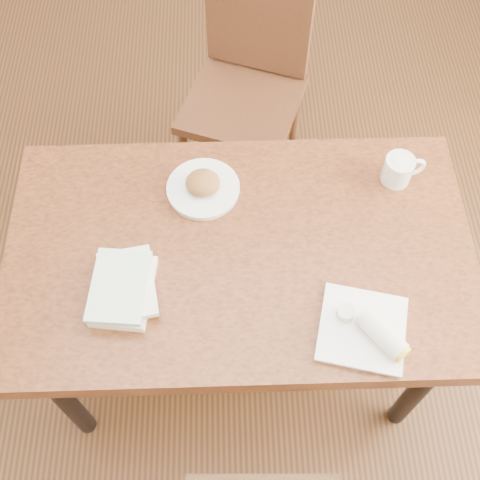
{
  "coord_description": "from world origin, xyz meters",
  "views": [
    {
      "loc": [
        -0.03,
        -0.83,
        2.21
      ],
      "look_at": [
        0.0,
        0.0,
        0.8
      ],
      "focal_mm": 45.0,
      "sensor_mm": 36.0,
      "label": 1
    }
  ],
  "objects_px": {
    "chair_far": "(249,75)",
    "plate_burrito": "(368,330)",
    "plate_scone": "(203,187)",
    "book_stack": "(124,287)",
    "table": "(240,263)",
    "coffee_mug": "(399,169)"
  },
  "relations": [
    {
      "from": "chair_far",
      "to": "plate_burrito",
      "type": "distance_m",
      "value": 1.19
    },
    {
      "from": "plate_scone",
      "to": "book_stack",
      "type": "relative_size",
      "value": 0.9
    },
    {
      "from": "book_stack",
      "to": "plate_scone",
      "type": "bearing_deg",
      "value": 57.27
    },
    {
      "from": "table",
      "to": "plate_scone",
      "type": "xyz_separation_m",
      "value": [
        -0.1,
        0.2,
        0.1
      ]
    },
    {
      "from": "table",
      "to": "book_stack",
      "type": "xyz_separation_m",
      "value": [
        -0.31,
        -0.12,
        0.11
      ]
    },
    {
      "from": "coffee_mug",
      "to": "table",
      "type": "bearing_deg",
      "value": -154.21
    },
    {
      "from": "book_stack",
      "to": "chair_far",
      "type": "bearing_deg",
      "value": 69.69
    },
    {
      "from": "plate_scone",
      "to": "book_stack",
      "type": "xyz_separation_m",
      "value": [
        -0.21,
        -0.33,
        0.01
      ]
    },
    {
      "from": "book_stack",
      "to": "coffee_mug",
      "type": "bearing_deg",
      "value": 24.18
    },
    {
      "from": "chair_far",
      "to": "plate_scone",
      "type": "xyz_separation_m",
      "value": [
        -0.16,
        -0.68,
        0.22
      ]
    },
    {
      "from": "coffee_mug",
      "to": "plate_scone",
      "type": "bearing_deg",
      "value": -177.24
    },
    {
      "from": "coffee_mug",
      "to": "plate_burrito",
      "type": "distance_m",
      "value": 0.52
    },
    {
      "from": "table",
      "to": "coffee_mug",
      "type": "height_order",
      "value": "coffee_mug"
    },
    {
      "from": "chair_far",
      "to": "coffee_mug",
      "type": "height_order",
      "value": "chair_far"
    },
    {
      "from": "plate_scone",
      "to": "coffee_mug",
      "type": "bearing_deg",
      "value": 2.76
    },
    {
      "from": "table",
      "to": "plate_scone",
      "type": "relative_size",
      "value": 6.08
    },
    {
      "from": "coffee_mug",
      "to": "book_stack",
      "type": "bearing_deg",
      "value": -155.82
    },
    {
      "from": "plate_scone",
      "to": "coffee_mug",
      "type": "relative_size",
      "value": 1.67
    },
    {
      "from": "book_stack",
      "to": "table",
      "type": "bearing_deg",
      "value": 21.65
    },
    {
      "from": "plate_burrito",
      "to": "book_stack",
      "type": "distance_m",
      "value": 0.65
    },
    {
      "from": "table",
      "to": "chair_far",
      "type": "relative_size",
      "value": 1.38
    },
    {
      "from": "table",
      "to": "chair_far",
      "type": "distance_m",
      "value": 0.89
    }
  ]
}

